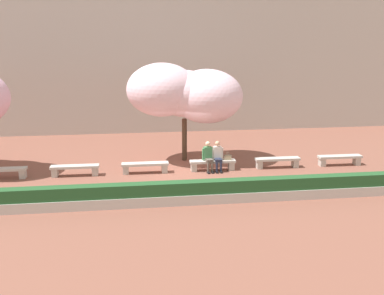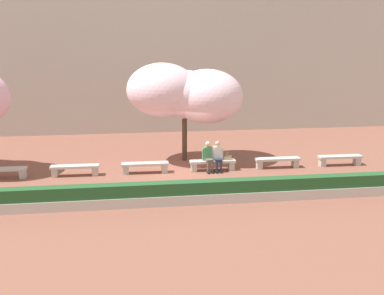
# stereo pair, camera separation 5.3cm
# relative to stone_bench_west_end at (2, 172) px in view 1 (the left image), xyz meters

# --- Properties ---
(ground_plane) EXTENTS (100.00, 100.00, 0.00)m
(ground_plane) POSITION_rel_stone_bench_west_end_xyz_m (7.27, 0.00, -0.31)
(ground_plane) COLOR brown
(building_facade) EXTENTS (33.03, 4.00, 7.88)m
(building_facade) POSITION_rel_stone_bench_west_end_xyz_m (7.27, 10.31, 3.63)
(building_facade) COLOR #B7B2A8
(building_facade) RESTS_ON ground
(stone_bench_west_end) EXTENTS (1.98, 0.45, 0.45)m
(stone_bench_west_end) POSITION_rel_stone_bench_west_end_xyz_m (0.00, 0.00, 0.00)
(stone_bench_west_end) COLOR #BCB7AD
(stone_bench_west_end) RESTS_ON ground
(stone_bench_near_west) EXTENTS (1.98, 0.45, 0.45)m
(stone_bench_near_west) POSITION_rel_stone_bench_west_end_xyz_m (2.91, 0.00, 0.00)
(stone_bench_near_west) COLOR #BCB7AD
(stone_bench_near_west) RESTS_ON ground
(stone_bench_center) EXTENTS (1.98, 0.45, 0.45)m
(stone_bench_center) POSITION_rel_stone_bench_west_end_xyz_m (5.81, 0.00, 0.00)
(stone_bench_center) COLOR #BCB7AD
(stone_bench_center) RESTS_ON ground
(stone_bench_near_east) EXTENTS (1.98, 0.45, 0.45)m
(stone_bench_near_east) POSITION_rel_stone_bench_west_end_xyz_m (8.72, 0.00, 0.00)
(stone_bench_near_east) COLOR #BCB7AD
(stone_bench_near_east) RESTS_ON ground
(stone_bench_east_end) EXTENTS (1.98, 0.45, 0.45)m
(stone_bench_east_end) POSITION_rel_stone_bench_west_end_xyz_m (11.63, 0.00, 0.00)
(stone_bench_east_end) COLOR #BCB7AD
(stone_bench_east_end) RESTS_ON ground
(stone_bench_far_east) EXTENTS (1.98, 0.45, 0.45)m
(stone_bench_far_east) POSITION_rel_stone_bench_west_end_xyz_m (14.54, 0.00, 0.00)
(stone_bench_far_east) COLOR #BCB7AD
(stone_bench_far_east) RESTS_ON ground
(person_seated_left) EXTENTS (0.51, 0.71, 1.29)m
(person_seated_left) POSITION_rel_stone_bench_west_end_xyz_m (8.52, -0.05, 0.39)
(person_seated_left) COLOR black
(person_seated_left) RESTS_ON ground
(person_seated_right) EXTENTS (0.51, 0.68, 1.29)m
(person_seated_right) POSITION_rel_stone_bench_west_end_xyz_m (8.93, -0.05, 0.39)
(person_seated_right) COLOR black
(person_seated_right) RESTS_ON ground
(handbag) EXTENTS (0.30, 0.15, 0.34)m
(handbag) POSITION_rel_stone_bench_west_end_xyz_m (9.38, -0.02, 0.27)
(handbag) COLOR tan
(handbag) RESTS_ON stone_bench_near_east
(cherry_tree_main) EXTENTS (5.24, 3.34, 4.53)m
(cherry_tree_main) POSITION_rel_stone_bench_west_end_xyz_m (7.76, 1.73, 2.85)
(cherry_tree_main) COLOR #473323
(cherry_tree_main) RESTS_ON ground
(planter_hedge_foreground) EXTENTS (18.92, 0.50, 0.80)m
(planter_hedge_foreground) POSITION_rel_stone_bench_west_end_xyz_m (7.27, -3.81, 0.08)
(planter_hedge_foreground) COLOR #BCB7AD
(planter_hedge_foreground) RESTS_ON ground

